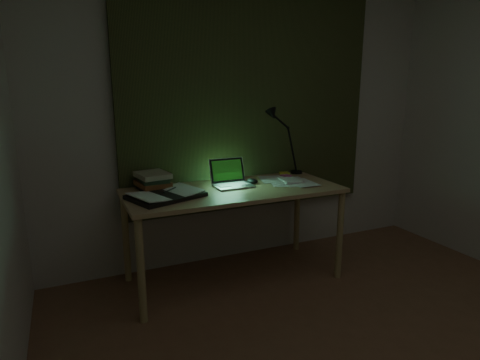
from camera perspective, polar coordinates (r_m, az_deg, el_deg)
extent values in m
cube|color=silver|center=(3.42, 1.31, 9.48)|extent=(3.50, 0.00, 2.50)
cube|color=#2E361B|center=(3.38, 1.62, 12.82)|extent=(2.20, 0.06, 2.00)
ellipsoid|color=black|center=(3.13, 1.76, -0.16)|extent=(0.09, 0.12, 0.04)
cube|color=#FAFB34|center=(3.48, 6.33, 0.94)|extent=(0.10, 0.10, 0.02)
cube|color=#E559A6|center=(3.39, 6.55, 0.58)|extent=(0.07, 0.07, 0.02)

